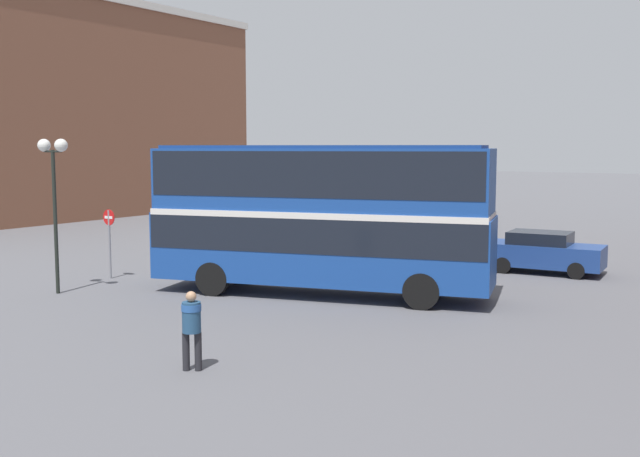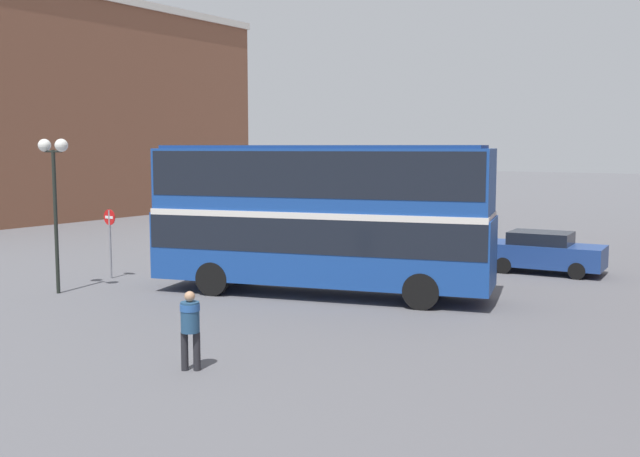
{
  "view_description": "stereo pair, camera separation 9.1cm",
  "coord_description": "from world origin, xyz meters",
  "px_view_note": "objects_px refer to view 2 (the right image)",
  "views": [
    {
      "loc": [
        14.76,
        -20.37,
        4.73
      ],
      "look_at": [
        1.84,
        -0.67,
        2.15
      ],
      "focal_mm": 42.0,
      "sensor_mm": 36.0,
      "label": 1
    },
    {
      "loc": [
        14.83,
        -20.32,
        4.73
      ],
      "look_at": [
        1.84,
        -0.67,
        2.15
      ],
      "focal_mm": 42.0,
      "sensor_mm": 36.0,
      "label": 2
    }
  ],
  "objects_px": {
    "parked_car_kerb_near": "(544,252)",
    "parked_car_kerb_far": "(396,229)",
    "double_decker_bus": "(320,210)",
    "street_lamp_twin_globe": "(54,170)",
    "no_entry_sign": "(110,233)",
    "pedestrian_foreground": "(190,322)"
  },
  "relations": [
    {
      "from": "parked_car_kerb_near",
      "to": "parked_car_kerb_far",
      "type": "height_order",
      "value": "parked_car_kerb_far"
    },
    {
      "from": "double_decker_bus",
      "to": "parked_car_kerb_far",
      "type": "distance_m",
      "value": 12.85
    },
    {
      "from": "parked_car_kerb_near",
      "to": "parked_car_kerb_far",
      "type": "bearing_deg",
      "value": 150.1
    },
    {
      "from": "street_lamp_twin_globe",
      "to": "no_entry_sign",
      "type": "relative_size",
      "value": 1.99
    },
    {
      "from": "double_decker_bus",
      "to": "no_entry_sign",
      "type": "height_order",
      "value": "double_decker_bus"
    },
    {
      "from": "pedestrian_foreground",
      "to": "parked_car_kerb_far",
      "type": "relative_size",
      "value": 0.37
    },
    {
      "from": "parked_car_kerb_near",
      "to": "street_lamp_twin_globe",
      "type": "relative_size",
      "value": 0.88
    },
    {
      "from": "double_decker_bus",
      "to": "street_lamp_twin_globe",
      "type": "bearing_deg",
      "value": -164.14
    },
    {
      "from": "pedestrian_foreground",
      "to": "parked_car_kerb_far",
      "type": "distance_m",
      "value": 21.24
    },
    {
      "from": "pedestrian_foreground",
      "to": "no_entry_sign",
      "type": "distance_m",
      "value": 12.2
    },
    {
      "from": "parked_car_kerb_near",
      "to": "street_lamp_twin_globe",
      "type": "distance_m",
      "value": 17.67
    },
    {
      "from": "pedestrian_foreground",
      "to": "double_decker_bus",
      "type": "bearing_deg",
      "value": -17.85
    },
    {
      "from": "parked_car_kerb_far",
      "to": "pedestrian_foreground",
      "type": "bearing_deg",
      "value": -59.93
    },
    {
      "from": "street_lamp_twin_globe",
      "to": "double_decker_bus",
      "type": "bearing_deg",
      "value": 31.26
    },
    {
      "from": "double_decker_bus",
      "to": "pedestrian_foreground",
      "type": "height_order",
      "value": "double_decker_bus"
    },
    {
      "from": "street_lamp_twin_globe",
      "to": "parked_car_kerb_far",
      "type": "bearing_deg",
      "value": 77.68
    },
    {
      "from": "parked_car_kerb_near",
      "to": "street_lamp_twin_globe",
      "type": "xyz_separation_m",
      "value": [
        -11.94,
        -12.63,
        3.2
      ]
    },
    {
      "from": "parked_car_kerb_far",
      "to": "no_entry_sign",
      "type": "height_order",
      "value": "no_entry_sign"
    },
    {
      "from": "double_decker_bus",
      "to": "street_lamp_twin_globe",
      "type": "height_order",
      "value": "street_lamp_twin_globe"
    },
    {
      "from": "parked_car_kerb_far",
      "to": "street_lamp_twin_globe",
      "type": "relative_size",
      "value": 0.93
    },
    {
      "from": "parked_car_kerb_near",
      "to": "pedestrian_foreground",
      "type": "bearing_deg",
      "value": -103.18
    },
    {
      "from": "double_decker_bus",
      "to": "pedestrian_foreground",
      "type": "bearing_deg",
      "value": -90.67
    }
  ]
}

